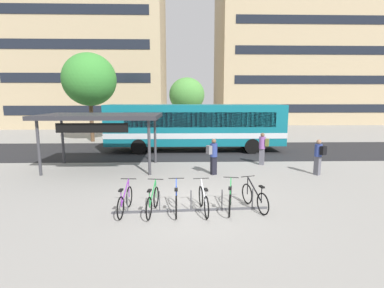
# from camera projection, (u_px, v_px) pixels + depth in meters

# --- Properties ---
(ground) EXTENTS (200.00, 200.00, 0.00)m
(ground) POSITION_uv_depth(u_px,v_px,m) (195.00, 205.00, 9.87)
(ground) COLOR gray
(bus_lane_asphalt) EXTENTS (80.00, 7.20, 0.01)m
(bus_lane_asphalt) POSITION_uv_depth(u_px,v_px,m) (190.00, 151.00, 20.09)
(bus_lane_asphalt) COLOR #232326
(bus_lane_asphalt) RESTS_ON ground
(city_bus) EXTENTS (12.03, 2.62, 3.20)m
(city_bus) POSITION_uv_depth(u_px,v_px,m) (194.00, 125.00, 19.82)
(city_bus) COLOR #0F6070
(city_bus) RESTS_ON ground
(bike_rack) EXTENTS (5.08, 0.38, 0.70)m
(bike_rack) POSITION_uv_depth(u_px,v_px,m) (191.00, 208.00, 9.35)
(bike_rack) COLOR #47474C
(bike_rack) RESTS_ON ground
(parked_bicycle_purple_0) EXTENTS (0.52, 1.72, 0.99)m
(parked_bicycle_purple_0) POSITION_uv_depth(u_px,v_px,m) (125.00, 201.00, 9.18)
(parked_bicycle_purple_0) COLOR black
(parked_bicycle_purple_0) RESTS_ON ground
(parked_bicycle_green_1) EXTENTS (0.52, 1.72, 0.99)m
(parked_bicycle_green_1) POSITION_uv_depth(u_px,v_px,m) (153.00, 202.00, 9.14)
(parked_bicycle_green_1) COLOR black
(parked_bicycle_green_1) RESTS_ON ground
(parked_bicycle_blue_2) EXTENTS (0.52, 1.72, 0.99)m
(parked_bicycle_blue_2) POSITION_uv_depth(u_px,v_px,m) (176.00, 200.00, 9.24)
(parked_bicycle_blue_2) COLOR black
(parked_bicycle_blue_2) RESTS_ON ground
(parked_bicycle_silver_3) EXTENTS (0.52, 1.72, 0.99)m
(parked_bicycle_silver_3) POSITION_uv_depth(u_px,v_px,m) (204.00, 201.00, 9.23)
(parked_bicycle_silver_3) COLOR black
(parked_bicycle_silver_3) RESTS_ON ground
(parked_bicycle_green_4) EXTENTS (0.53, 1.70, 0.99)m
(parked_bicycle_green_4) POSITION_uv_depth(u_px,v_px,m) (230.00, 199.00, 9.36)
(parked_bicycle_green_4) COLOR black
(parked_bicycle_green_4) RESTS_ON ground
(parked_bicycle_black_5) EXTENTS (0.66, 1.67, 0.99)m
(parked_bicycle_black_5) POSITION_uv_depth(u_px,v_px,m) (255.00, 198.00, 9.50)
(parked_bicycle_black_5) COLOR black
(parked_bicycle_black_5) RESTS_ON ground
(transit_shelter) EXTENTS (5.99, 3.49, 2.83)m
(transit_shelter) POSITION_uv_depth(u_px,v_px,m) (101.00, 118.00, 14.60)
(transit_shelter) COLOR #38383D
(transit_shelter) RESTS_ON ground
(commuter_black_pack_0) EXTENTS (0.52, 0.61, 1.71)m
(commuter_black_pack_0) POSITION_uv_depth(u_px,v_px,m) (319.00, 155.00, 13.61)
(commuter_black_pack_0) COLOR #565660
(commuter_black_pack_0) RESTS_ON ground
(commuter_grey_pack_1) EXTENTS (0.60, 0.51, 1.74)m
(commuter_grey_pack_1) POSITION_uv_depth(u_px,v_px,m) (213.00, 154.00, 13.68)
(commuter_grey_pack_1) COLOR black
(commuter_grey_pack_1) RESTS_ON ground
(commuter_olive_pack_2) EXTENTS (0.60, 0.50, 1.77)m
(commuter_olive_pack_2) POSITION_uv_depth(u_px,v_px,m) (263.00, 146.00, 15.71)
(commuter_olive_pack_2) COLOR #565660
(commuter_olive_pack_2) RESTS_ON ground
(street_tree_0) EXTENTS (4.35, 4.35, 7.30)m
(street_tree_0) POSITION_uv_depth(u_px,v_px,m) (89.00, 80.00, 23.62)
(street_tree_0) COLOR brown
(street_tree_0) RESTS_ON ground
(street_tree_1) EXTENTS (3.30, 3.30, 5.55)m
(street_tree_1) POSITION_uv_depth(u_px,v_px,m) (187.00, 95.00, 27.00)
(street_tree_1) COLOR brown
(street_tree_1) RESTS_ON ground
(building_left_wing) EXTENTS (19.35, 11.07, 18.55)m
(building_left_wing) POSITION_uv_depth(u_px,v_px,m) (90.00, 55.00, 37.76)
(building_left_wing) COLOR tan
(building_left_wing) RESTS_ON ground
(building_right_wing) EXTENTS (23.47, 13.14, 22.69)m
(building_right_wing) POSITION_uv_depth(u_px,v_px,m) (295.00, 47.00, 43.70)
(building_right_wing) COLOR tan
(building_right_wing) RESTS_ON ground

